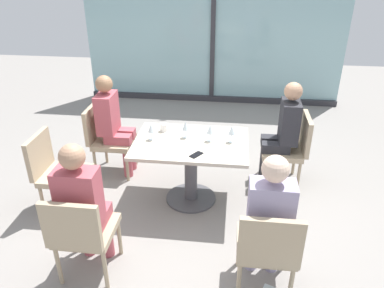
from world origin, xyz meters
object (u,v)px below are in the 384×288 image
wine_glass_2 (151,128)px  wine_glass_1 (210,130)px  wine_glass_0 (232,131)px  coffee_cup (164,127)px  chair_far_left (106,136)px  wine_glass_3 (185,126)px  person_far_left (113,121)px  dining_table_main (191,158)px  person_front_right (269,216)px  chair_front_right (267,246)px  chair_far_right (291,146)px  cell_phone_on_table (196,155)px  chair_side_end (56,168)px  chair_front_left (81,231)px  person_front_left (83,203)px  person_far_right (283,129)px

wine_glass_2 → wine_glass_1: bearing=3.5°
wine_glass_0 → coffee_cup: size_ratio=2.06×
chair_far_left → wine_glass_3: wine_glass_3 is taller
person_far_left → dining_table_main: bearing=-26.0°
chair_far_left → person_front_right: bearing=-41.1°
chair_front_right → coffee_cup: bearing=126.3°
chair_far_right → cell_phone_on_table: (-1.02, -0.77, 0.24)m
wine_glass_1 → coffee_cup: wine_glass_1 is taller
chair_side_end → person_front_right: size_ratio=0.69×
chair_front_left → wine_glass_1: bearing=53.7°
wine_glass_1 → person_front_left: bearing=-128.7°
person_far_left → wine_glass_1: bearing=-20.5°
chair_front_right → wine_glass_1: wine_glass_1 is taller
chair_side_end → wine_glass_3: bearing=17.7°
person_front_left → person_far_left: bearing=99.1°
dining_table_main → person_far_right: bearing=26.0°
wine_glass_2 → coffee_cup: bearing=68.5°
person_far_left → wine_glass_0: bearing=-17.4°
cell_phone_on_table → wine_glass_1: bearing=105.5°
chair_far_left → person_far_left: (0.11, -0.00, 0.20)m
person_front_right → wine_glass_3: person_front_right is taller
wine_glass_2 → cell_phone_on_table: size_ratio=1.28×
chair_front_left → chair_far_right: 2.53m
wine_glass_2 → wine_glass_3: bearing=14.3°
chair_side_end → person_front_left: bearing=-51.5°
wine_glass_2 → wine_glass_3: size_ratio=1.00×
person_far_left → wine_glass_3: bearing=-23.0°
dining_table_main → wine_glass_0: (0.42, 0.04, 0.33)m
dining_table_main → wine_glass_0: wine_glass_0 is taller
chair_far_left → person_front_right: (1.85, -1.62, 0.20)m
person_far_right → person_far_left: size_ratio=1.00×
person_far_left → cell_phone_on_table: size_ratio=8.75×
person_front_left → chair_far_left: bearing=102.8°
chair_front_right → wine_glass_3: wine_glass_3 is taller
chair_front_right → person_far_right: bearing=81.5°
chair_far_right → wine_glass_1: bearing=-153.9°
chair_front_right → cell_phone_on_table: 1.18m
chair_front_right → wine_glass_2: bearing=133.1°
chair_far_left → wine_glass_2: wine_glass_2 is taller
chair_front_right → chair_far_right: (0.37, 1.73, 0.00)m
person_far_left → wine_glass_2: size_ratio=6.81×
dining_table_main → person_front_right: (0.74, -1.13, 0.16)m
cell_phone_on_table → person_front_left: bearing=-100.5°
chair_side_end → wine_glass_0: (1.80, 0.37, 0.37)m
cell_phone_on_table → chair_far_right: bearing=71.1°
chair_front_right → wine_glass_3: (-0.81, 1.33, 0.37)m
wine_glass_2 → person_far_left: bearing=140.1°
chair_far_right → coffee_cup: 1.49m
chair_front_right → wine_glass_0: (-0.32, 1.28, 0.37)m
coffee_cup → chair_far_right: bearing=10.4°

